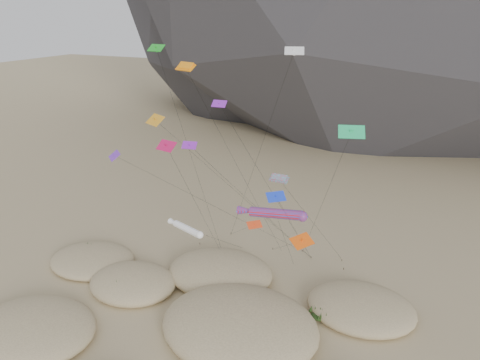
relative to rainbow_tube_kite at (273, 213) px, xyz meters
name	(u,v)px	position (x,y,z in m)	size (l,w,h in m)	color
ground	(181,353)	(-5.01, -13.10, -11.46)	(500.00, 500.00, 0.00)	#CCB789
dunes	(197,322)	(-5.52, -8.80, -10.68)	(50.38, 36.13, 4.47)	#CCB789
dune_grass	(188,322)	(-6.41, -9.35, -10.64)	(43.94, 27.71, 1.48)	black
kite_stakes	(277,252)	(-3.24, 10.85, -11.31)	(21.58, 7.32, 0.30)	#3F2D1E
rainbow_tube_kite	(273,213)	(0.00, 0.00, 0.00)	(8.61, 9.38, 12.41)	red
white_tube_kite	(186,228)	(-9.04, -4.55, -1.74)	(6.17, 16.34, 10.38)	white
orange_parafoil	(187,70)	(-9.82, -1.56, 15.89)	(8.41, 14.42, 28.24)	orange
multi_parafoil	(280,180)	(1.73, -2.89, 5.33)	(5.02, 16.94, 17.48)	red
delta_kites	(226,147)	(-4.89, -2.32, 8.01)	(30.30, 21.80, 29.90)	purple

